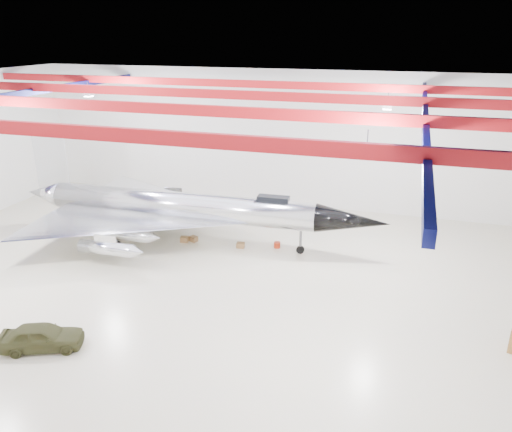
% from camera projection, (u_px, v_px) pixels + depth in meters
% --- Properties ---
extents(floor, '(40.00, 40.00, 0.00)m').
position_uv_depth(floor, '(192.00, 279.00, 29.46)').
color(floor, beige).
rests_on(floor, ground).
extents(wall_back, '(40.00, 0.00, 40.00)m').
position_uv_depth(wall_back, '(265.00, 138.00, 40.95)').
color(wall_back, silver).
rests_on(wall_back, floor).
extents(ceiling, '(40.00, 40.00, 0.00)m').
position_uv_depth(ceiling, '(183.00, 88.00, 25.62)').
color(ceiling, '#0A0F38').
rests_on(ceiling, wall_back).
extents(ceiling_structure, '(39.50, 29.50, 1.08)m').
position_uv_depth(ceiling_structure, '(183.00, 102.00, 25.85)').
color(ceiling_structure, maroon).
rests_on(ceiling_structure, ceiling).
extents(jet_aircraft, '(26.05, 15.51, 7.10)m').
position_uv_depth(jet_aircraft, '(180.00, 209.00, 34.07)').
color(jet_aircraft, silver).
rests_on(jet_aircraft, floor).
extents(jeep, '(3.98, 2.84, 1.26)m').
position_uv_depth(jeep, '(42.00, 337.00, 22.83)').
color(jeep, '#393A1D').
rests_on(jeep, floor).
extents(crate_ply, '(0.61, 0.53, 0.38)m').
position_uv_depth(crate_ply, '(184.00, 239.00, 34.60)').
color(crate_ply, olive).
rests_on(crate_ply, floor).
extents(toolbox_red, '(0.48, 0.42, 0.28)m').
position_uv_depth(toolbox_red, '(183.00, 224.00, 37.44)').
color(toolbox_red, '#A82A10').
rests_on(toolbox_red, floor).
extents(parts_bin, '(0.56, 0.47, 0.36)m').
position_uv_depth(parts_bin, '(240.00, 245.00, 33.66)').
color(parts_bin, olive).
rests_on(parts_bin, floor).
extents(crate_small, '(0.46, 0.38, 0.29)m').
position_uv_depth(crate_small, '(140.00, 230.00, 36.27)').
color(crate_small, '#59595B').
rests_on(crate_small, floor).
extents(tool_chest, '(0.50, 0.50, 0.39)m').
position_uv_depth(tool_chest, '(277.00, 245.00, 33.67)').
color(tool_chest, '#A82A10').
rests_on(tool_chest, floor).
extents(oil_barrel, '(0.64, 0.59, 0.36)m').
position_uv_depth(oil_barrel, '(194.00, 239.00, 34.69)').
color(oil_barrel, olive).
rests_on(oil_barrel, floor).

